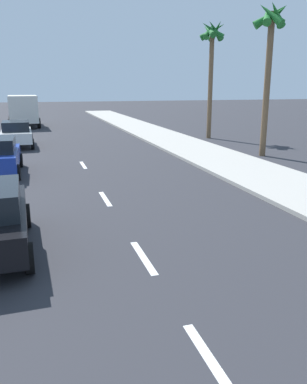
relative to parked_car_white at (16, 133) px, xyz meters
The scene contains 10 objects.
ground_plane 10.44m from the parked_car_white, 72.20° to the right, with size 160.00×160.00×0.00m, color #2D2D33.
sidewalk_strip 12.74m from the parked_car_white, 38.46° to the right, with size 3.60×80.00×0.14m, color #B2ADA3.
lane_stripe_2 21.76m from the parked_car_white, 81.59° to the right, with size 0.16×1.80×0.01m, color white.
lane_stripe_3 18.24m from the parked_car_white, 79.95° to the right, with size 0.16×1.80×0.01m, color white.
lane_stripe_4 13.48m from the parked_car_white, 76.33° to the right, with size 0.16×1.80×0.01m, color white.
lane_stripe_5 7.77m from the parked_car_white, 65.68° to the right, with size 0.16×1.80×0.01m, color white.
parked_car_white is the anchor object (origin of this frame).
delivery_truck 12.69m from the parked_car_white, 88.97° to the left, with size 2.84×6.32×2.80m.
palm_tree_far 15.48m from the parked_car_white, 29.37° to the right, with size 1.77×1.65×7.77m.
palm_tree_distant 14.13m from the parked_car_white, ahead, with size 1.88×1.89×7.94m.
Camera 1 is at (-2.08, 4.21, 3.66)m, focal length 37.00 mm.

